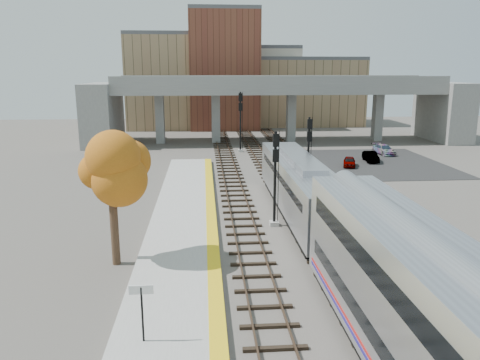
{
  "coord_description": "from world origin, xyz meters",
  "views": [
    {
      "loc": [
        -5.76,
        -22.85,
        10.33
      ],
      "look_at": [
        -3.19,
        10.19,
        2.5
      ],
      "focal_mm": 35.0,
      "sensor_mm": 36.0,
      "label": 1
    }
  ],
  "objects_px": {
    "locomotive": "(299,185)",
    "car_b": "(371,157)",
    "tree": "(111,172)",
    "car_a": "(349,162)",
    "signal_mast_far": "(240,122)",
    "car_c": "(384,149)",
    "signal_mast_near": "(275,182)",
    "signal_mast_mid": "(308,157)"
  },
  "relations": [
    {
      "from": "signal_mast_mid",
      "to": "tree",
      "type": "height_order",
      "value": "tree"
    },
    {
      "from": "locomotive",
      "to": "car_b",
      "type": "relative_size",
      "value": 5.35
    },
    {
      "from": "locomotive",
      "to": "signal_mast_far",
      "type": "xyz_separation_m",
      "value": [
        -2.1,
        27.22,
        1.61
      ]
    },
    {
      "from": "signal_mast_far",
      "to": "locomotive",
      "type": "bearing_deg",
      "value": -85.59
    },
    {
      "from": "signal_mast_mid",
      "to": "car_b",
      "type": "relative_size",
      "value": 1.83
    },
    {
      "from": "locomotive",
      "to": "tree",
      "type": "height_order",
      "value": "tree"
    },
    {
      "from": "signal_mast_mid",
      "to": "car_c",
      "type": "height_order",
      "value": "signal_mast_mid"
    },
    {
      "from": "signal_mast_near",
      "to": "signal_mast_mid",
      "type": "height_order",
      "value": "signal_mast_mid"
    },
    {
      "from": "car_c",
      "to": "signal_mast_far",
      "type": "bearing_deg",
      "value": 162.06
    },
    {
      "from": "signal_mast_far",
      "to": "car_b",
      "type": "relative_size",
      "value": 2.14
    },
    {
      "from": "signal_mast_mid",
      "to": "car_b",
      "type": "bearing_deg",
      "value": 51.97
    },
    {
      "from": "signal_mast_mid",
      "to": "car_b",
      "type": "height_order",
      "value": "signal_mast_mid"
    },
    {
      "from": "signal_mast_far",
      "to": "car_a",
      "type": "relative_size",
      "value": 2.44
    },
    {
      "from": "signal_mast_mid",
      "to": "car_a",
      "type": "xyz_separation_m",
      "value": [
        7.0,
        10.65,
        -2.55
      ]
    },
    {
      "from": "locomotive",
      "to": "car_a",
      "type": "height_order",
      "value": "locomotive"
    },
    {
      "from": "signal_mast_mid",
      "to": "car_a",
      "type": "height_order",
      "value": "signal_mast_mid"
    },
    {
      "from": "tree",
      "to": "locomotive",
      "type": "bearing_deg",
      "value": 33.77
    },
    {
      "from": "car_c",
      "to": "car_a",
      "type": "bearing_deg",
      "value": -140.53
    },
    {
      "from": "car_c",
      "to": "locomotive",
      "type": "bearing_deg",
      "value": -130.77
    },
    {
      "from": "tree",
      "to": "car_a",
      "type": "distance_m",
      "value": 32.47
    },
    {
      "from": "tree",
      "to": "car_a",
      "type": "relative_size",
      "value": 2.21
    },
    {
      "from": "car_b",
      "to": "car_c",
      "type": "height_order",
      "value": "car_c"
    },
    {
      "from": "tree",
      "to": "signal_mast_near",
      "type": "bearing_deg",
      "value": 30.65
    },
    {
      "from": "signal_mast_near",
      "to": "tree",
      "type": "relative_size",
      "value": 0.93
    },
    {
      "from": "locomotive",
      "to": "car_b",
      "type": "bearing_deg",
      "value": 57.63
    },
    {
      "from": "signal_mast_far",
      "to": "car_c",
      "type": "distance_m",
      "value": 18.31
    },
    {
      "from": "tree",
      "to": "car_b",
      "type": "height_order",
      "value": "tree"
    },
    {
      "from": "signal_mast_mid",
      "to": "locomotive",
      "type": "bearing_deg",
      "value": -107.81
    },
    {
      "from": "signal_mast_near",
      "to": "signal_mast_far",
      "type": "height_order",
      "value": "signal_mast_far"
    },
    {
      "from": "car_b",
      "to": "car_a",
      "type": "bearing_deg",
      "value": -137.19
    },
    {
      "from": "car_c",
      "to": "signal_mast_near",
      "type": "bearing_deg",
      "value": -131.85
    },
    {
      "from": "car_a",
      "to": "car_c",
      "type": "relative_size",
      "value": 0.77
    },
    {
      "from": "car_b",
      "to": "car_c",
      "type": "bearing_deg",
      "value": 59.95
    },
    {
      "from": "signal_mast_mid",
      "to": "signal_mast_far",
      "type": "xyz_separation_m",
      "value": [
        -4.1,
        21.0,
        0.77
      ]
    },
    {
      "from": "signal_mast_mid",
      "to": "tree",
      "type": "relative_size",
      "value": 0.94
    },
    {
      "from": "locomotive",
      "to": "signal_mast_near",
      "type": "xyz_separation_m",
      "value": [
        -2.1,
        -2.13,
        0.8
      ]
    },
    {
      "from": "signal_mast_near",
      "to": "car_a",
      "type": "xyz_separation_m",
      "value": [
        11.1,
        19.0,
        -2.5
      ]
    },
    {
      "from": "signal_mast_far",
      "to": "car_a",
      "type": "distance_m",
      "value": 15.53
    },
    {
      "from": "locomotive",
      "to": "signal_mast_mid",
      "type": "bearing_deg",
      "value": 72.19
    },
    {
      "from": "signal_mast_near",
      "to": "car_c",
      "type": "relative_size",
      "value": 1.58
    },
    {
      "from": "car_b",
      "to": "locomotive",
      "type": "bearing_deg",
      "value": -116.72
    },
    {
      "from": "signal_mast_near",
      "to": "tree",
      "type": "xyz_separation_m",
      "value": [
        -9.53,
        -5.65,
        2.05
      ]
    }
  ]
}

